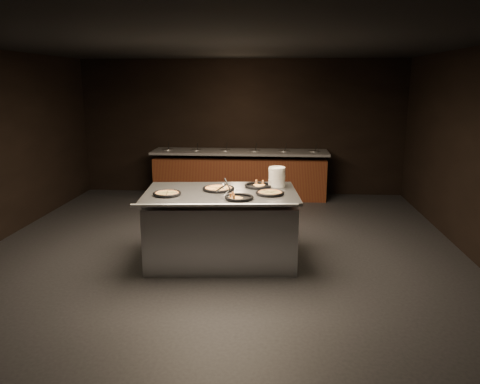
{
  "coord_description": "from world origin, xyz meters",
  "views": [
    {
      "loc": [
        0.77,
        -6.18,
        2.41
      ],
      "look_at": [
        0.26,
        0.3,
        0.88
      ],
      "focal_mm": 35.0,
      "sensor_mm": 36.0,
      "label": 1
    }
  ],
  "objects_px": {
    "serving_counter": "(221,228)",
    "plate_stack": "(277,177)",
    "pan_cheese_whole": "(218,189)",
    "pan_veggie_whole": "(167,194)"
  },
  "relations": [
    {
      "from": "serving_counter",
      "to": "pan_cheese_whole",
      "type": "xyz_separation_m",
      "value": [
        -0.04,
        0.1,
        0.53
      ]
    },
    {
      "from": "serving_counter",
      "to": "pan_veggie_whole",
      "type": "bearing_deg",
      "value": -165.4
    },
    {
      "from": "pan_cheese_whole",
      "to": "plate_stack",
      "type": "bearing_deg",
      "value": 18.19
    },
    {
      "from": "plate_stack",
      "to": "serving_counter",
      "type": "bearing_deg",
      "value": -154.24
    },
    {
      "from": "pan_cheese_whole",
      "to": "pan_veggie_whole",
      "type": "bearing_deg",
      "value": -151.42
    },
    {
      "from": "serving_counter",
      "to": "pan_cheese_whole",
      "type": "relative_size",
      "value": 4.94
    },
    {
      "from": "serving_counter",
      "to": "plate_stack",
      "type": "xyz_separation_m",
      "value": [
        0.75,
        0.36,
        0.65
      ]
    },
    {
      "from": "serving_counter",
      "to": "pan_veggie_whole",
      "type": "distance_m",
      "value": 0.89
    },
    {
      "from": "serving_counter",
      "to": "plate_stack",
      "type": "relative_size",
      "value": 7.78
    },
    {
      "from": "serving_counter",
      "to": "pan_veggie_whole",
      "type": "height_order",
      "value": "pan_veggie_whole"
    }
  ]
}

